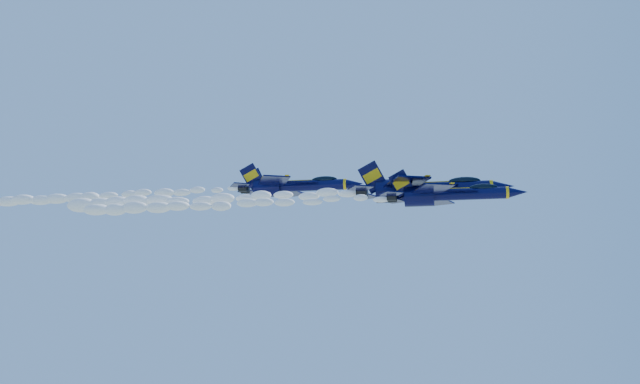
# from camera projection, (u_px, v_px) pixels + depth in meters

# --- Properties ---
(jet_lead) EXTENTS (15.47, 12.69, 5.75)m
(jet_lead) POSITION_uv_depth(u_px,v_px,m) (447.00, 194.00, 79.76)
(jet_lead) COLOR black
(smoke_trail_jet_lead) EXTENTS (37.84, 1.60, 1.44)m
(smoke_trail_jet_lead) POSITION_uv_depth(u_px,v_px,m) (228.00, 205.00, 84.04)
(smoke_trail_jet_lead) COLOR white
(jet_second) EXTENTS (18.43, 15.12, 6.85)m
(jet_second) POSITION_uv_depth(u_px,v_px,m) (424.00, 189.00, 84.42)
(jet_second) COLOR black
(smoke_trail_jet_second) EXTENTS (37.84, 1.91, 1.72)m
(smoke_trail_jet_second) POSITION_uv_depth(u_px,v_px,m) (207.00, 200.00, 88.90)
(smoke_trail_jet_second) COLOR white
(jet_third) EXTENTS (17.50, 14.36, 6.50)m
(jet_third) POSITION_uv_depth(u_px,v_px,m) (292.00, 186.00, 99.23)
(jet_third) COLOR black
(smoke_trail_jet_third) EXTENTS (37.84, 1.81, 1.63)m
(smoke_trail_jet_third) POSITION_uv_depth(u_px,v_px,m) (115.00, 195.00, 103.65)
(smoke_trail_jet_third) COLOR white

